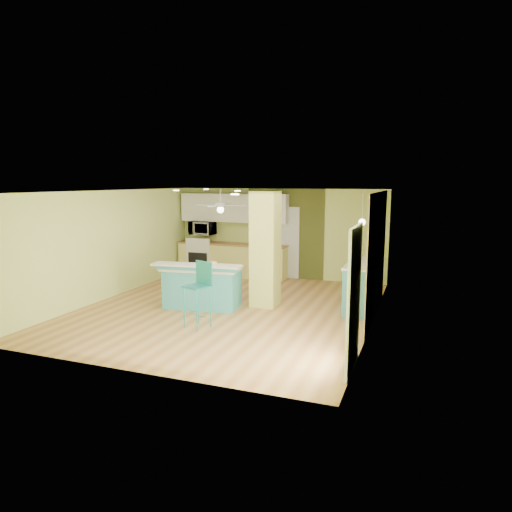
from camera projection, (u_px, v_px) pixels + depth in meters
The scene contains 23 objects.
floor at pixel (229, 309), 9.81m from camera, with size 6.00×7.00×0.01m, color #A66F3A.
ceiling at pixel (228, 191), 9.40m from camera, with size 6.00×7.00×0.01m, color white.
wall_back at pixel (279, 233), 12.84m from camera, with size 6.00×0.01×2.50m, color #D9E97D.
wall_front at pixel (127, 287), 6.36m from camera, with size 6.00×0.01×2.50m, color #D9E97D.
wall_left at pixel (111, 244), 10.64m from camera, with size 0.01×7.00×2.50m, color #D9E97D.
wall_right at pixel (375, 260), 8.57m from camera, with size 0.01×7.00×2.50m, color #D9E97D.
wood_panel at pixel (377, 255), 9.13m from camera, with size 0.02×3.40×2.50m, color #997F57.
olive_accent at pixel (285, 234), 12.76m from camera, with size 2.20×0.02×2.50m, color #4C5120.
interior_door at pixel (285, 243), 12.77m from camera, with size 0.82×0.05×2.00m, color silver.
french_door at pixel (354, 299), 6.49m from camera, with size 0.04×1.08×2.10m, color white.
column at pixel (265, 249), 9.84m from camera, with size 0.55×0.55×2.50m, color #C6C95D.
kitchen_run at pixel (232, 260), 13.14m from camera, with size 3.25×0.63×0.94m.
stove at pixel (203, 258), 13.46m from camera, with size 0.76×0.66×1.08m.
upper_cabinets at pixel (234, 208), 13.01m from camera, with size 3.20×0.34×0.80m, color white.
microwave at pixel (202, 228), 13.32m from camera, with size 0.70×0.48×0.39m, color silver.
ceiling_fan at pixel (220, 206), 11.70m from camera, with size 1.41×1.41×0.61m.
pendant_lamp at pixel (362, 222), 9.28m from camera, with size 0.14×0.14×0.69m.
wall_decor at pixel (377, 239), 9.27m from camera, with size 0.03×0.90×0.70m, color brown.
peninsula at pixel (202, 286), 9.86m from camera, with size 1.92×1.22×1.01m.
bar_stool at pixel (200, 284), 8.46m from camera, with size 0.52×0.52×1.23m.
side_counter at pixel (363, 286), 9.63m from camera, with size 0.67×1.58×1.01m.
fruit_bowl at pixel (254, 244), 12.73m from camera, with size 0.32×0.32×0.08m, color #372116.
canister at pixel (213, 266), 9.57m from camera, with size 0.17×0.17×0.15m, color yellow.
Camera 1 is at (3.87, -8.69, 2.71)m, focal length 32.00 mm.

